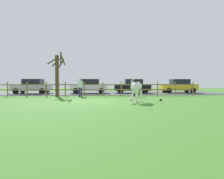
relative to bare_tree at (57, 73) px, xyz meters
The scene contains 12 objects.
ground_plane 6.05m from the bare_tree, 56.74° to the right, with size 60.00×60.00×0.00m, color #3D7528.
parking_asphalt 5.88m from the bare_tree, 55.56° to the left, with size 28.00×7.40×0.05m, color #47474C.
paddock_fence 2.72m from the bare_tree, ahead, with size 20.60×0.11×1.31m.
bare_tree is the anchor object (origin of this frame).
zebra 8.45m from the bare_tree, 43.18° to the right, with size 1.25×1.70×1.41m.
crow_on_grass 9.68m from the bare_tree, 35.23° to the right, with size 0.21×0.10×0.20m.
parked_car_silver 5.30m from the bare_tree, 132.32° to the left, with size 4.07×2.02×1.56m.
parked_car_white 4.94m from the bare_tree, 56.83° to the left, with size 4.08×2.04×1.56m.
parked_car_black 8.63m from the bare_tree, 29.35° to the left, with size 4.02×1.91×1.56m.
parked_car_yellow 13.59m from the bare_tree, 18.60° to the left, with size 4.03×1.94×1.56m.
visitor_left_of_tree 6.89m from the bare_tree, ahead, with size 0.39×0.27×1.64m.
visitor_right_of_tree 2.47m from the bare_tree, 16.12° to the right, with size 0.40×0.29×1.64m.
Camera 1 is at (0.68, -13.57, 1.31)m, focal length 32.35 mm.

